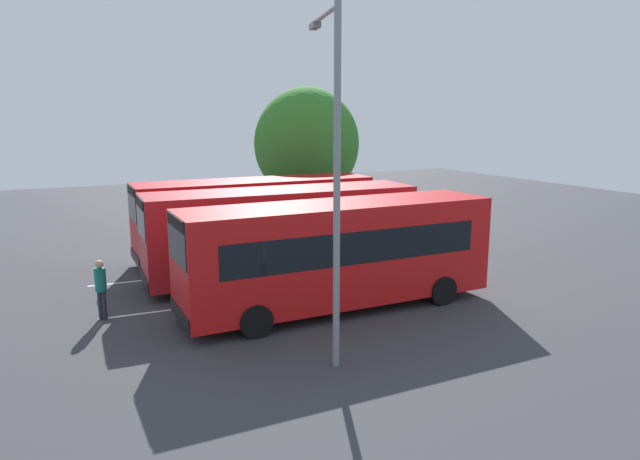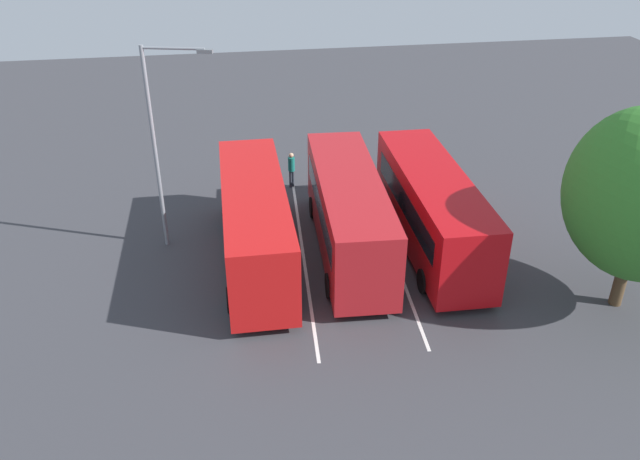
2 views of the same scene
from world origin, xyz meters
The scene contains 8 objects.
ground_plane centered at (0.00, 0.00, 0.00)m, with size 65.92×65.92×0.00m, color #38383D.
bus_far_left centered at (-0.12, -3.39, 1.79)m, with size 9.76×2.66×3.28m.
bus_center_left centered at (0.10, -0.03, 1.79)m, with size 9.82×2.88×3.28m.
bus_center_right centered at (-0.17, 3.70, 1.79)m, with size 9.73×2.57×3.28m.
pedestrian centered at (6.41, 1.50, 1.06)m, with size 0.45×0.45×1.78m.
street_lamp centered at (1.74, 7.05, 4.72)m, with size 0.80×2.61×8.21m.
lane_stripe_outer_left centered at (0.00, -1.82, 0.00)m, with size 13.10×0.12×0.01m, color silver.
lane_stripe_inner_left centered at (0.00, 1.82, 0.00)m, with size 13.10×0.12×0.01m, color silver.
Camera 2 is at (-22.17, 4.70, 13.85)m, focal length 36.47 mm.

